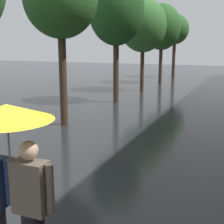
# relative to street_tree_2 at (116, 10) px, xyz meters

# --- Properties ---
(street_tree_2) EXTENTS (2.50, 2.50, 5.80)m
(street_tree_2) POSITION_rel_street_tree_2_xyz_m (0.00, 0.00, 0.00)
(street_tree_2) COLOR #473323
(street_tree_2) RESTS_ON ground
(street_tree_3) EXTENTS (2.67, 2.67, 5.23)m
(street_tree_3) POSITION_rel_street_tree_2_xyz_m (-0.05, 4.12, -0.46)
(street_tree_3) COLOR #473323
(street_tree_3) RESTS_ON ground
(street_tree_4) EXTENTS (2.59, 2.59, 5.40)m
(street_tree_4) POSITION_rel_street_tree_2_xyz_m (-0.02, 8.24, -0.34)
(street_tree_4) COLOR #473323
(street_tree_4) RESTS_ON ground
(street_tree_5) EXTENTS (2.26, 2.26, 5.11)m
(street_tree_5) POSITION_rel_street_tree_2_xyz_m (-0.06, 12.71, -0.31)
(street_tree_5) COLOR #473323
(street_tree_5) RESTS_ON ground
(couple_under_umbrella) EXTENTS (1.15, 1.04, 2.03)m
(couple_under_umbrella) POSITION_rel_street_tree_2_xyz_m (3.16, -10.81, -2.85)
(couple_under_umbrella) COLOR #2D2D33
(couple_under_umbrella) RESTS_ON ground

